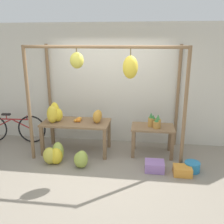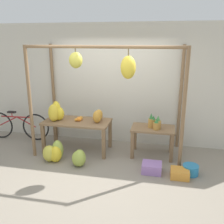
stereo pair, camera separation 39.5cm
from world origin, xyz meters
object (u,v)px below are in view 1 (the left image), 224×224
banana_pile_on_table (55,114)px  parked_bicycle (12,128)px  pineapple_cluster (155,122)px  orange_pile (78,120)px  blue_bucket (192,167)px  papaya_pile (97,116)px  banana_pile_ground_left (55,155)px  banana_pile_ground_right (81,159)px  fruit_crate_white (154,166)px  fruit_crate_purple (182,171)px

banana_pile_on_table → parked_bicycle: (-1.24, 0.39, -0.53)m
pineapple_cluster → orange_pile: bearing=-179.0°
banana_pile_on_table → blue_bucket: banana_pile_on_table is taller
papaya_pile → pineapple_cluster: bearing=0.1°
banana_pile_on_table → banana_pile_ground_left: (0.15, -0.53, -0.71)m
orange_pile → blue_bucket: orange_pile is taller
banana_pile_on_table → blue_bucket: 3.01m
banana_pile_on_table → orange_pile: bearing=8.9°
banana_pile_ground_right → papaya_pile: papaya_pile is taller
parked_bicycle → fruit_crate_white: bearing=-15.9°
fruit_crate_white → blue_bucket: blue_bucket is taller
banana_pile_on_table → orange_pile: banana_pile_on_table is taller
banana_pile_ground_left → fruit_crate_purple: bearing=-3.2°
banana_pile_ground_right → fruit_crate_purple: bearing=-1.0°
banana_pile_on_table → fruit_crate_purple: bearing=-14.2°
banana_pile_ground_left → parked_bicycle: (-1.39, 0.92, 0.18)m
papaya_pile → fruit_crate_purple: bearing=-24.0°
pineapple_cluster → fruit_crate_white: pineapple_cluster is taller
banana_pile_on_table → banana_pile_ground_left: size_ratio=0.87×
fruit_crate_white → orange_pile: bearing=158.5°
banana_pile_on_table → fruit_crate_white: size_ratio=1.18×
papaya_pile → blue_bucket: bearing=-17.6°
orange_pile → banana_pile_ground_right: bearing=-72.5°
banana_pile_on_table → papaya_pile: 0.93m
parked_bicycle → papaya_pile: (2.16, -0.29, 0.48)m
papaya_pile → banana_pile_ground_right: bearing=-105.1°
fruit_crate_purple → banana_pile_on_table: bearing=165.8°
orange_pile → fruit_crate_purple: orange_pile is taller
banana_pile_ground_left → orange_pile: bearing=60.5°
pineapple_cluster → blue_bucket: bearing=-40.7°
papaya_pile → orange_pile: bearing=-176.4°
orange_pile → banana_pile_ground_right: orange_pile is taller
banana_pile_ground_left → pineapple_cluster: bearing=17.7°
fruit_crate_white → banana_pile_ground_right: bearing=-177.5°
fruit_crate_purple → fruit_crate_white: bearing=169.4°
blue_bucket → papaya_pile: (-1.94, 0.62, 0.74)m
orange_pile → blue_bucket: (2.37, -0.59, -0.65)m
banana_pile_on_table → orange_pile: size_ratio=2.37×
banana_pile_on_table → parked_bicycle: 1.41m
banana_pile_ground_right → fruit_crate_white: banana_pile_ground_right is taller
blue_bucket → banana_pile_ground_right: bearing=-176.6°
fruit_crate_white → pineapple_cluster: bearing=90.6°
orange_pile → parked_bicycle: size_ratio=0.11×
fruit_crate_white → papaya_pile: papaya_pile is taller
fruit_crate_white → banana_pile_on_table: bearing=165.0°
banana_pile_ground_right → fruit_crate_white: 1.43m
pineapple_cluster → banana_pile_ground_right: (-1.42, -0.74, -0.59)m
banana_pile_ground_right → fruit_crate_purple: (1.94, -0.03, -0.09)m
blue_bucket → parked_bicycle: bearing=167.6°
banana_pile_on_table → fruit_crate_purple: (2.66, -0.67, -0.81)m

